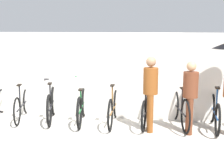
# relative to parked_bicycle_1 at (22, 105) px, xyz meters

# --- Properties ---
(ground_plane) EXTENTS (30.00, 30.00, 0.00)m
(ground_plane) POSITION_rel_parked_bicycle_1_xyz_m (2.32, -1.18, -0.36)
(ground_plane) COLOR #B7B2A8
(back_wall) EXTENTS (14.18, 0.12, 2.14)m
(back_wall) POSITION_rel_parked_bicycle_1_xyz_m (2.32, 0.50, 0.71)
(back_wall) COLOR silver
(back_wall) RESTS_ON ground
(parked_bicycle_1) EXTENTS (0.57, 1.72, 1.03)m
(parked_bicycle_1) POSITION_rel_parked_bicycle_1_xyz_m (0.00, 0.00, 0.00)
(parked_bicycle_1) COLOR black
(parked_bicycle_1) RESTS_ON ground
(parked_bicycle_2) EXTENTS (0.58, 1.73, 0.97)m
(parked_bicycle_2) POSITION_rel_parked_bicycle_1_xyz_m (0.77, -0.01, 0.03)
(parked_bicycle_2) COLOR black
(parked_bicycle_2) RESTS_ON ground
(parked_bicycle_3) EXTENTS (0.47, 1.79, 1.05)m
(parked_bicycle_3) POSITION_rel_parked_bicycle_1_xyz_m (1.55, -0.04, 0.02)
(parked_bicycle_3) COLOR black
(parked_bicycle_3) RESTS_ON ground
(parked_bicycle_4) EXTENTS (0.44, 1.83, 1.08)m
(parked_bicycle_4) POSITION_rel_parked_bicycle_1_xyz_m (2.32, -0.04, 0.02)
(parked_bicycle_4) COLOR black
(parked_bicycle_4) RESTS_ON ground
(parked_bicycle_5) EXTENTS (0.44, 1.73, 1.01)m
(parked_bicycle_5) POSITION_rel_parked_bicycle_1_xyz_m (3.09, -0.01, 0.01)
(parked_bicycle_5) COLOR black
(parked_bicycle_5) RESTS_ON ground
(parked_bicycle_6) EXTENTS (0.50, 1.82, 1.11)m
(parked_bicycle_6) POSITION_rel_parked_bicycle_1_xyz_m (3.86, 0.06, 0.04)
(parked_bicycle_6) COLOR black
(parked_bicycle_6) RESTS_ON ground
(parked_bicycle_7) EXTENTS (0.44, 1.72, 0.99)m
(parked_bicycle_7) POSITION_rel_parked_bicycle_1_xyz_m (4.64, -0.03, 0.01)
(parked_bicycle_7) COLOR black
(parked_bicycle_7) RESTS_ON ground
(pedestrian_leading) EXTENTS (0.32, 0.32, 1.66)m
(pedestrian_leading) POSITION_rel_parked_bicycle_1_xyz_m (3.20, -0.45, 0.61)
(pedestrian_leading) COLOR brown
(pedestrian_leading) RESTS_ON ground
(pedestrian_center) EXTENTS (0.32, 0.32, 1.57)m
(pedestrian_center) POSITION_rel_parked_bicycle_1_xyz_m (4.04, -0.45, 0.55)
(pedestrian_center) COLOR brown
(pedestrian_center) RESTS_ON ground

